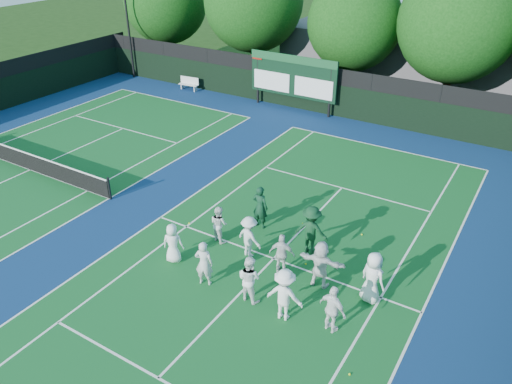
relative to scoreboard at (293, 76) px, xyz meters
The scene contains 31 objects.
ground 17.23m from the scoreboard, 65.78° to the right, with size 120.00×120.00×0.00m, color #18350E.
court_apron 14.78m from the scoreboard, 86.03° to the right, with size 34.00×32.00×0.01m, color navy.
near_court 16.33m from the scoreboard, 64.32° to the right, with size 11.05×23.85×0.01m.
left_court 16.32m from the scoreboard, 115.60° to the right, with size 11.05×23.85×0.01m.
back_fence 1.38m from the scoreboard, 22.25° to the left, with size 34.00×0.08×3.00m.
scoreboard is the anchor object (origin of this frame).
clubhouse 9.80m from the scoreboard, 59.22° to the left, with size 18.00×6.00×4.00m, color #5A5A5F.
tennis_net 16.26m from the scoreboard, 115.60° to the right, with size 11.30×0.10×1.10m.
bench 8.43m from the scoreboard, behind, with size 1.52×0.55×0.94m.
tree_a 14.19m from the scoreboard, 163.34° to the left, with size 6.48×6.48×8.38m.
tree_b 7.39m from the scoreboard, 142.48° to the left, with size 7.04×7.04×9.32m.
tree_c 5.40m from the scoreboard, 58.59° to the left, with size 6.07×6.07×8.09m.
tree_d 10.15m from the scoreboard, 24.55° to the left, with size 6.92×6.92×9.13m.
tennis_ball_0 14.79m from the scoreboard, 78.74° to the right, with size 0.07×0.07×0.07m, color #CCEA1B.
tennis_ball_1 14.83m from the scoreboard, 50.99° to the right, with size 0.07×0.07×0.07m, color #CCEA1B.
tennis_ball_2 21.54m from the scoreboard, 57.67° to the right, with size 0.07×0.07×0.07m, color #CCEA1B.
tennis_ball_3 14.14m from the scoreboard, 68.19° to the right, with size 0.07×0.07×0.07m, color #CCEA1B.
tennis_ball_4 13.91m from the scoreboard, 60.05° to the right, with size 0.07×0.07×0.07m, color #CCEA1B.
tennis_ball_5 16.61m from the scoreboard, 60.18° to the right, with size 0.07×0.07×0.07m, color #CCEA1B.
player_front_0 17.11m from the scoreboard, 76.62° to the right, with size 0.76×0.49×1.56m, color white.
player_front_1 18.02m from the scoreboard, 71.54° to the right, with size 0.63×0.41×1.73m, color silver.
player_front_2 18.50m from the scoreboard, 66.33° to the right, with size 0.82×0.64×1.69m, color white.
player_front_3 19.25m from the scoreboard, 62.71° to the right, with size 1.19×0.68×1.84m, color white.
player_front_4 19.76m from the scoreboard, 58.48° to the right, with size 0.98×0.41×1.67m, color white.
player_back_0 15.41m from the scoreboard, 72.55° to the right, with size 0.73×0.57×1.51m, color white.
player_back_1 16.13m from the scoreboard, 67.61° to the right, with size 1.07×0.61×1.65m, color silver.
player_back_2 16.97m from the scoreboard, 63.20° to the right, with size 0.92×0.38×1.57m, color silver.
player_back_3 17.63m from the scoreboard, 58.89° to the right, with size 1.63×0.52×1.76m, color white.
player_back_4 18.44m from the scoreboard, 53.92° to the right, with size 0.91×0.59×1.86m, color white.
coach_left 14.13m from the scoreboard, 67.21° to the right, with size 0.67×0.44×1.85m, color #0E341F.
coach_right 15.71m from the scoreboard, 59.46° to the right, with size 1.26×0.73×1.96m, color #0F371C.
Camera 1 is at (7.26, -12.05, 11.20)m, focal length 35.00 mm.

